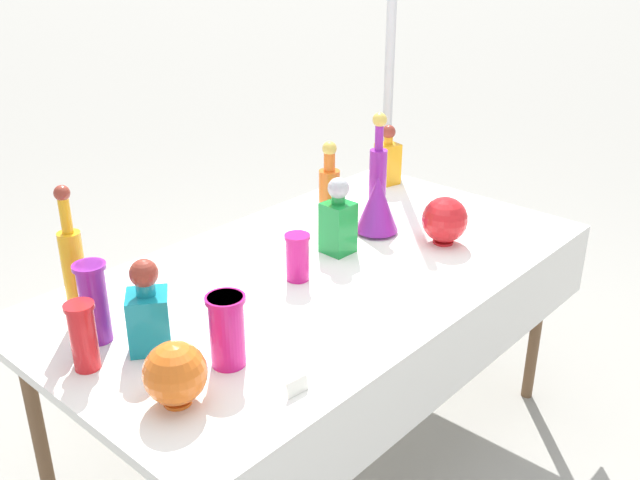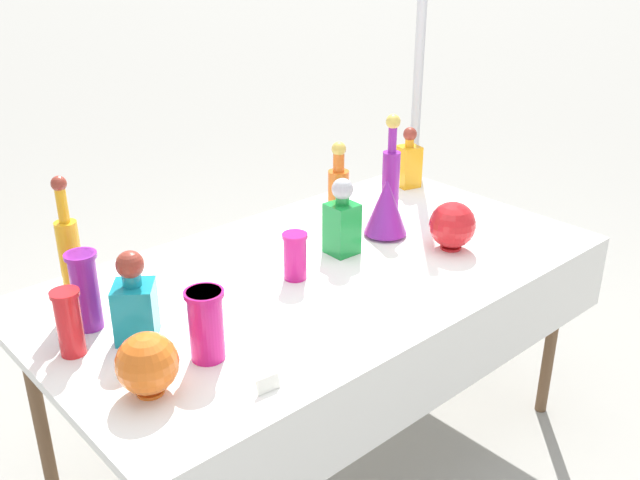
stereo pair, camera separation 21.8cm
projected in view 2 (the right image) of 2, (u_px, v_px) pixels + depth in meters
The scene contains 19 objects.
ground_plane at pixel (320, 453), 2.62m from camera, with size 40.00×40.00×0.00m, color gray.
display_table at pixel (326, 286), 2.31m from camera, with size 1.86×1.01×0.76m.
tall_bottle_0 at pixel (338, 194), 2.53m from camera, with size 0.07×0.07×0.33m.
tall_bottle_1 at pixel (71, 258), 2.00m from camera, with size 0.06×0.06×0.41m.
tall_bottle_2 at pixel (391, 176), 2.63m from camera, with size 0.07×0.07×0.40m.
square_decanter_0 at pixel (135, 302), 1.88m from camera, with size 0.15×0.15×0.26m.
square_decanter_1 at pixel (342, 220), 2.37m from camera, with size 0.10×0.10×0.27m.
square_decanter_2 at pixel (409, 162), 2.97m from camera, with size 0.10×0.10×0.25m.
slender_vase_0 at pixel (85, 289), 1.93m from camera, with size 0.09×0.09×0.23m.
slender_vase_1 at pixel (69, 321), 1.82m from camera, with size 0.08×0.08×0.18m.
slender_vase_2 at pixel (206, 323), 1.80m from camera, with size 0.10×0.10×0.19m.
slender_vase_3 at pixel (295, 254), 2.21m from camera, with size 0.08×0.08×0.15m.
fluted_vase_0 at pixel (386, 207), 2.50m from camera, with size 0.15×0.15×0.21m.
round_bowl_0 at pixel (147, 364), 1.67m from camera, with size 0.15×0.15×0.16m.
round_bowl_1 at pixel (452, 225), 2.41m from camera, with size 0.16×0.16×0.17m.
price_tag_left at pixel (268, 384), 1.70m from camera, with size 0.06×0.01×0.04m, color white.
cardboard_box_behind_left at pixel (182, 334), 3.12m from camera, with size 0.50×0.44×0.35m.
cardboard_box_behind_right at pixel (215, 309), 3.31m from camera, with size 0.57×0.43×0.36m.
canopy_pole at pixel (415, 138), 3.36m from camera, with size 0.18×0.18×2.20m.
Camera 2 is at (-1.38, -1.54, 1.79)m, focal length 40.00 mm.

